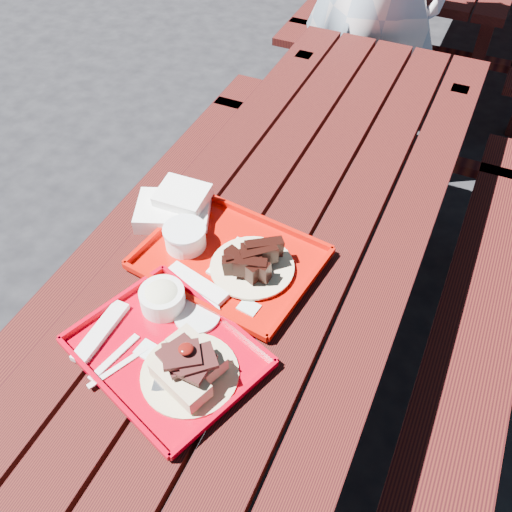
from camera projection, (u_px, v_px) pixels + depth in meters
name	position (u px, v px, depth m)	size (l,w,h in m)	color
ground	(273.00, 381.00, 2.08)	(60.00, 60.00, 0.00)	black
picnic_table_near	(277.00, 282.00, 1.67)	(1.41, 2.40, 0.75)	#3C110B
near_tray	(172.00, 342.00, 1.26)	(0.48, 0.43, 0.13)	#B20013
far_tray	(226.00, 257.00, 1.45)	(0.48, 0.39, 0.07)	#B60D05
white_cloth	(176.00, 207.00, 1.56)	(0.24, 0.21, 0.08)	white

